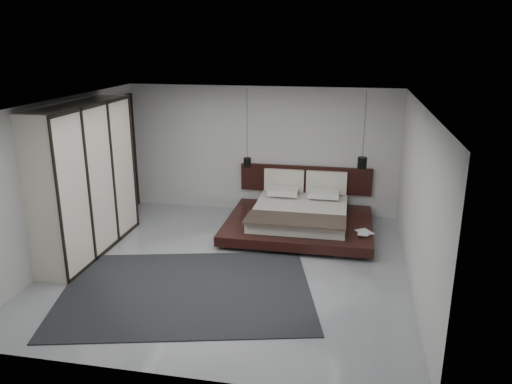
% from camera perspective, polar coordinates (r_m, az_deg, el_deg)
% --- Properties ---
extents(floor, '(6.00, 6.00, 0.00)m').
position_cam_1_polar(floor, '(8.76, -2.99, -8.41)').
color(floor, '#96989E').
rests_on(floor, ground).
extents(ceiling, '(6.00, 6.00, 0.00)m').
position_cam_1_polar(ceiling, '(7.96, -3.31, 10.09)').
color(ceiling, white).
rests_on(ceiling, wall_back).
extents(wall_back, '(6.00, 0.00, 6.00)m').
position_cam_1_polar(wall_back, '(11.09, 0.61, 4.80)').
color(wall_back, '#BCBCB9').
rests_on(wall_back, floor).
extents(wall_front, '(6.00, 0.00, 6.00)m').
position_cam_1_polar(wall_front, '(5.58, -10.67, -8.40)').
color(wall_front, '#BCBCB9').
rests_on(wall_front, floor).
extents(wall_left, '(0.00, 6.00, 6.00)m').
position_cam_1_polar(wall_left, '(9.42, -21.15, 1.37)').
color(wall_left, '#BCBCB9').
rests_on(wall_left, floor).
extents(wall_right, '(0.00, 6.00, 6.00)m').
position_cam_1_polar(wall_right, '(8.09, 17.95, -0.79)').
color(wall_right, '#BCBCB9').
rests_on(wall_right, floor).
extents(lattice_screen, '(0.05, 0.90, 2.60)m').
position_cam_1_polar(lattice_screen, '(11.50, -14.56, 4.18)').
color(lattice_screen, black).
rests_on(lattice_screen, floor).
extents(bed, '(2.89, 2.44, 1.10)m').
position_cam_1_polar(bed, '(10.22, 5.02, -2.81)').
color(bed, black).
rests_on(bed, floor).
extents(book_lower, '(0.38, 0.40, 0.03)m').
position_cam_1_polar(book_lower, '(9.56, 11.71, -4.65)').
color(book_lower, '#99724C').
rests_on(book_lower, bed).
extents(book_upper, '(0.23, 0.30, 0.02)m').
position_cam_1_polar(book_upper, '(9.52, 11.59, -4.56)').
color(book_upper, '#99724C').
rests_on(book_upper, book_lower).
extents(pendant_left, '(0.16, 0.16, 1.63)m').
position_cam_1_polar(pendant_left, '(10.55, -1.00, 3.49)').
color(pendant_left, black).
rests_on(pendant_left, ceiling).
extents(pendant_right, '(0.19, 0.19, 1.55)m').
position_cam_1_polar(pendant_right, '(10.32, 12.04, 3.31)').
color(pendant_right, black).
rests_on(pendant_right, ceiling).
extents(wardrobe, '(0.65, 2.76, 2.71)m').
position_cam_1_polar(wardrobe, '(9.44, -18.96, 1.35)').
color(wardrobe, silver).
rests_on(wardrobe, floor).
extents(rug, '(4.39, 3.57, 0.02)m').
position_cam_1_polar(rug, '(8.02, -7.91, -11.06)').
color(rug, black).
rests_on(rug, floor).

